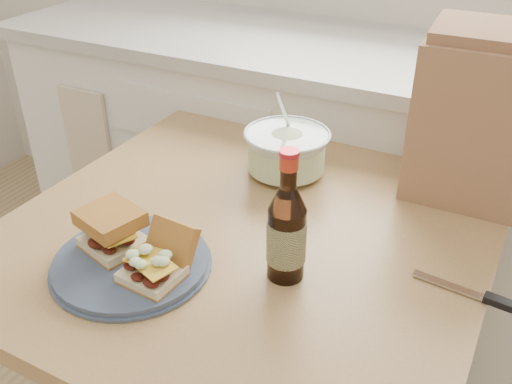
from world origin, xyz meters
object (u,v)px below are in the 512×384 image
at_px(beer_bottle, 287,232).
at_px(paper_bag, 479,125).
at_px(coleslaw_bowl, 286,153).
at_px(dining_table, 248,271).
at_px(plate, 131,263).

xyz_separation_m(beer_bottle, paper_bag, (0.24, 0.43, 0.08)).
relative_size(beer_bottle, paper_bag, 0.73).
bearing_deg(paper_bag, coleslaw_bowl, -167.77).
bearing_deg(coleslaw_bowl, paper_bag, 12.53).
distance_m(beer_bottle, paper_bag, 0.50).
height_order(dining_table, paper_bag, paper_bag).
bearing_deg(coleslaw_bowl, dining_table, -84.28).
bearing_deg(coleslaw_bowl, beer_bottle, -65.58).
relative_size(coleslaw_bowl, paper_bag, 0.59).
distance_m(dining_table, paper_bag, 0.57).
height_order(coleslaw_bowl, beer_bottle, beer_bottle).
height_order(dining_table, coleslaw_bowl, coleslaw_bowl).
height_order(coleslaw_bowl, paper_bag, paper_bag).
bearing_deg(coleslaw_bowl, plate, -102.91).
height_order(plate, coleslaw_bowl, coleslaw_bowl).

